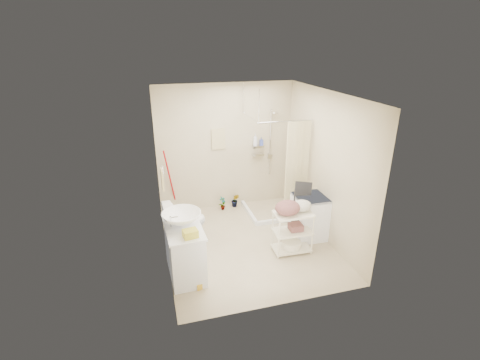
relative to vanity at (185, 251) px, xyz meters
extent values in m
plane|color=#BFB18F|center=(1.16, 0.57, -0.41)|extent=(3.20, 3.20, 0.00)
cube|color=silver|center=(1.16, 0.57, 2.19)|extent=(2.80, 3.20, 0.04)
cube|color=beige|center=(1.16, 2.17, 0.89)|extent=(2.80, 0.04, 2.60)
cube|color=beige|center=(1.16, -1.03, 0.89)|extent=(2.80, 0.04, 2.60)
cube|color=beige|center=(-0.24, 0.57, 0.89)|extent=(0.04, 3.20, 2.60)
cube|color=beige|center=(2.56, 0.57, 0.89)|extent=(0.04, 3.20, 2.60)
cube|color=silver|center=(0.00, 0.00, 0.00)|extent=(0.57, 0.96, 0.82)
imported|color=white|center=(-0.01, 0.07, 0.51)|extent=(0.59, 0.59, 0.20)
cube|color=gold|center=(0.06, -0.31, 0.47)|extent=(0.22, 0.19, 0.11)
cube|color=yellow|center=(0.16, -0.37, -0.35)|extent=(0.29, 0.25, 0.13)
imported|color=white|center=(0.12, 0.99, -0.04)|extent=(0.76, 0.46, 0.74)
imported|color=brown|center=(1.03, 1.96, -0.26)|extent=(0.19, 0.18, 0.30)
imported|color=brown|center=(1.32, 2.03, -0.26)|extent=(0.21, 0.19, 0.30)
cube|color=beige|center=(1.01, 2.15, 1.09)|extent=(0.28, 0.03, 0.42)
imported|color=silver|center=(1.78, 2.11, 1.03)|extent=(0.11, 0.11, 0.25)
imported|color=#364596|center=(1.91, 2.11, 0.99)|extent=(0.08, 0.08, 0.16)
cube|color=white|center=(2.30, 0.51, -0.01)|extent=(0.56, 0.58, 0.80)
camera|label=1|loc=(-0.39, -4.50, 2.95)|focal=26.00mm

